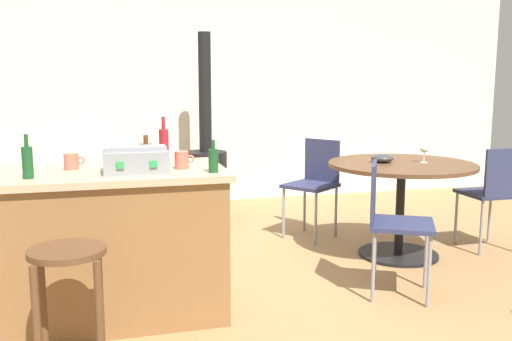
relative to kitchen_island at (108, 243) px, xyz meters
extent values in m
plane|color=#A37A4C|center=(1.00, 0.05, -0.45)|extent=(8.80, 8.80, 0.00)
cube|color=silver|center=(1.00, 3.09, 0.90)|extent=(8.00, 0.10, 2.70)
cube|color=olive|center=(0.00, 0.00, -0.02)|extent=(1.34, 0.72, 0.85)
cube|color=tan|center=(0.00, 0.00, 0.42)|extent=(1.40, 0.78, 0.04)
cylinder|color=brown|center=(-0.05, -0.59, -0.14)|extent=(0.04, 0.04, 0.62)
cylinder|color=brown|center=(-0.31, -0.59, -0.14)|extent=(0.04, 0.04, 0.62)
cylinder|color=brown|center=(-0.31, -0.86, -0.14)|extent=(0.04, 0.04, 0.62)
cylinder|color=brown|center=(-0.05, -0.86, -0.14)|extent=(0.04, 0.04, 0.62)
cylinder|color=brown|center=(-0.18, -0.73, 0.18)|extent=(0.36, 0.36, 0.03)
cylinder|color=black|center=(2.28, 0.59, -0.44)|extent=(0.64, 0.64, 0.02)
cylinder|color=black|center=(2.28, 0.59, -0.08)|extent=(0.07, 0.07, 0.73)
cylinder|color=brown|center=(2.28, 0.59, 0.30)|extent=(1.16, 1.16, 0.03)
cube|color=navy|center=(1.77, 1.28, 0.03)|extent=(0.56, 0.56, 0.03)
cube|color=navy|center=(1.92, 1.39, 0.23)|extent=(0.23, 0.30, 0.40)
cylinder|color=gray|center=(2.01, 1.24, -0.22)|extent=(0.02, 0.02, 0.46)
cylinder|color=gray|center=(1.81, 1.52, -0.22)|extent=(0.02, 0.02, 0.46)
cylinder|color=gray|center=(1.53, 1.32, -0.22)|extent=(0.02, 0.02, 0.46)
cylinder|color=gray|center=(1.73, 1.04, -0.22)|extent=(0.02, 0.02, 0.46)
cube|color=navy|center=(1.86, -0.18, 0.03)|extent=(0.54, 0.54, 0.03)
cube|color=navy|center=(1.69, -0.09, 0.23)|extent=(0.19, 0.33, 0.40)
cylinder|color=gray|center=(1.79, 0.05, -0.21)|extent=(0.02, 0.02, 0.47)
cylinder|color=gray|center=(1.63, -0.24, -0.21)|extent=(0.02, 0.02, 0.47)
cylinder|color=gray|center=(1.93, -0.41, -0.21)|extent=(0.02, 0.02, 0.47)
cylinder|color=gray|center=(2.09, -0.11, -0.21)|extent=(0.02, 0.02, 0.47)
cube|color=navy|center=(3.09, 0.59, 0.02)|extent=(0.40, 0.40, 0.03)
cube|color=navy|center=(3.09, 0.40, 0.22)|extent=(0.36, 0.02, 0.40)
cylinder|color=gray|center=(2.92, 0.42, -0.22)|extent=(0.02, 0.02, 0.46)
cylinder|color=gray|center=(3.26, 0.76, -0.22)|extent=(0.02, 0.02, 0.46)
cylinder|color=gray|center=(2.92, 0.76, -0.22)|extent=(0.02, 0.02, 0.46)
cylinder|color=black|center=(1.02, 2.40, -0.42)|extent=(0.37, 0.37, 0.06)
cylinder|color=black|center=(1.02, 2.40, -0.08)|extent=(0.44, 0.44, 0.61)
cube|color=#2D2826|center=(1.02, 2.18, -0.08)|extent=(0.20, 0.02, 0.20)
cylinder|color=black|center=(1.02, 2.40, 0.83)|extent=(0.13, 0.13, 1.22)
cube|color=gray|center=(0.18, -0.12, 0.51)|extent=(0.36, 0.24, 0.13)
cube|color=gray|center=(0.18, -0.12, 0.58)|extent=(0.34, 0.15, 0.02)
cube|color=green|center=(0.08, -0.25, 0.51)|extent=(0.04, 0.01, 0.04)
cube|color=green|center=(0.27, -0.25, 0.51)|extent=(0.04, 0.01, 0.04)
cylinder|color=#603314|center=(0.25, 0.14, 0.51)|extent=(0.08, 0.08, 0.13)
cylinder|color=#603314|center=(0.25, 0.14, 0.60)|extent=(0.03, 0.03, 0.05)
cylinder|color=maroon|center=(0.38, 0.27, 0.55)|extent=(0.06, 0.06, 0.21)
cylinder|color=maroon|center=(0.38, 0.27, 0.69)|extent=(0.02, 0.02, 0.08)
cylinder|color=#194C23|center=(-0.39, -0.19, 0.53)|extent=(0.06, 0.06, 0.17)
cylinder|color=#194C23|center=(-0.39, -0.19, 0.65)|extent=(0.02, 0.02, 0.07)
cylinder|color=#194C23|center=(0.60, -0.25, 0.51)|extent=(0.06, 0.06, 0.13)
cylinder|color=#194C23|center=(0.60, -0.25, 0.60)|extent=(0.02, 0.02, 0.05)
cylinder|color=#DB6651|center=(-0.19, 0.07, 0.49)|extent=(0.08, 0.08, 0.10)
torus|color=#DB6651|center=(-0.13, 0.07, 0.50)|extent=(0.05, 0.01, 0.05)
cylinder|color=#DB6651|center=(0.44, -0.07, 0.50)|extent=(0.08, 0.08, 0.10)
torus|color=#DB6651|center=(0.50, -0.07, 0.50)|extent=(0.05, 0.01, 0.05)
cylinder|color=silver|center=(2.45, 0.55, 0.32)|extent=(0.06, 0.06, 0.00)
cylinder|color=silver|center=(2.45, 0.55, 0.36)|extent=(0.01, 0.01, 0.08)
ellipsoid|color=silver|center=(2.45, 0.55, 0.43)|extent=(0.07, 0.07, 0.06)
ellipsoid|color=#383838|center=(2.14, 0.66, 0.35)|extent=(0.18, 0.18, 0.07)
camera|label=1|loc=(0.01, -3.36, 0.97)|focal=39.43mm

